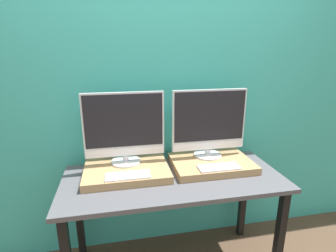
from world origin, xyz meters
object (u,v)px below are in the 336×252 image
at_px(monitor_left, 124,128).
at_px(keyboard_left, 128,176).
at_px(monitor_right, 209,123).
at_px(keyboard_right, 219,167).

height_order(monitor_left, keyboard_left, monitor_left).
relative_size(monitor_right, keyboard_right, 1.95).
bearing_deg(keyboard_left, monitor_left, 90.00).
bearing_deg(keyboard_left, monitor_right, 19.94).
xyz_separation_m(monitor_right, keyboard_right, (0.00, -0.22, -0.25)).
xyz_separation_m(monitor_left, keyboard_left, (0.00, -0.22, -0.25)).
xyz_separation_m(monitor_left, keyboard_right, (0.61, -0.22, -0.25)).
distance_m(monitor_right, keyboard_right, 0.34).
distance_m(keyboard_left, monitor_right, 0.70).
bearing_deg(monitor_left, keyboard_right, -19.94).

